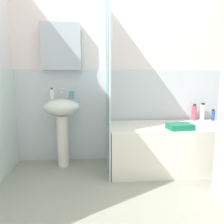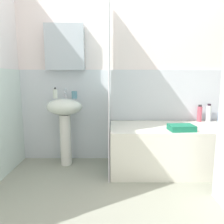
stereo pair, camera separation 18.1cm
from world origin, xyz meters
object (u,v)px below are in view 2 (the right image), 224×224
(bathtub, at_px, (172,148))
(conditioner_bottle, at_px, (207,113))
(lotion_bottle, at_px, (199,114))
(body_wash_bottle, at_px, (218,117))
(towel_folded, at_px, (180,128))
(soap_dispenser, at_px, (54,94))
(sink, at_px, (64,117))
(toothbrush_cup, at_px, (73,95))

(bathtub, height_order, conditioner_bottle, conditioner_bottle)
(lotion_bottle, bearing_deg, bathtub, -145.13)
(body_wash_bottle, height_order, towel_folded, body_wash_bottle)
(body_wash_bottle, bearing_deg, soap_dispenser, -179.23)
(sink, bearing_deg, soap_dispenser, 152.93)
(bathtub, relative_size, lotion_bottle, 6.84)
(toothbrush_cup, height_order, lotion_bottle, toothbrush_cup)
(toothbrush_cup, relative_size, bathtub, 0.06)
(conditioner_bottle, bearing_deg, soap_dispenser, -178.11)
(sink, bearing_deg, conditioner_bottle, 3.96)
(soap_dispenser, relative_size, conditioner_bottle, 0.59)
(body_wash_bottle, xyz_separation_m, conditioner_bottle, (-0.13, 0.04, 0.04))
(toothbrush_cup, distance_m, conditioner_bottle, 1.74)
(sink, relative_size, towel_folded, 3.16)
(conditioner_bottle, height_order, lotion_bottle, conditioner_bottle)
(body_wash_bottle, bearing_deg, conditioner_bottle, 164.04)
(sink, distance_m, body_wash_bottle, 1.97)
(sink, bearing_deg, towel_folded, -14.54)
(toothbrush_cup, height_order, bathtub, toothbrush_cup)
(bathtub, distance_m, conditioner_bottle, 0.70)
(sink, height_order, body_wash_bottle, sink)
(toothbrush_cup, distance_m, body_wash_bottle, 1.87)
(body_wash_bottle, relative_size, towel_folded, 0.57)
(bathtub, relative_size, body_wash_bottle, 9.86)
(soap_dispenser, bearing_deg, sink, -27.07)
(sink, height_order, towel_folded, sink)
(soap_dispenser, height_order, body_wash_bottle, soap_dispenser)
(towel_folded, bearing_deg, bathtub, 96.44)
(sink, height_order, conditioner_bottle, sink)
(conditioner_bottle, bearing_deg, lotion_bottle, 177.87)
(bathtub, bearing_deg, soap_dispenser, 171.53)
(conditioner_bottle, bearing_deg, bathtub, -151.81)
(bathtub, height_order, body_wash_bottle, body_wash_bottle)
(soap_dispenser, distance_m, toothbrush_cup, 0.24)
(towel_folded, bearing_deg, conditioner_bottle, 43.58)
(soap_dispenser, relative_size, bathtub, 0.09)
(soap_dispenser, distance_m, conditioner_bottle, 1.98)
(bathtub, distance_m, body_wash_bottle, 0.77)
(toothbrush_cup, height_order, conditioner_bottle, toothbrush_cup)
(body_wash_bottle, distance_m, conditioner_bottle, 0.14)
(lotion_bottle, distance_m, towel_folded, 0.62)
(soap_dispenser, distance_m, bathtub, 1.59)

